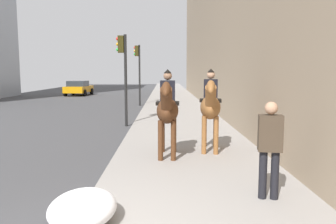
% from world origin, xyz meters
% --- Properties ---
extents(mounted_horse_near, '(2.15, 0.63, 2.27)m').
position_xyz_m(mounted_horse_near, '(4.89, -1.42, 1.37)').
color(mounted_horse_near, '#4C2B16').
rests_on(mounted_horse_near, sidewalk_slab).
extents(mounted_horse_far, '(2.15, 0.75, 2.29)m').
position_xyz_m(mounted_horse_far, '(5.52, -2.62, 1.39)').
color(mounted_horse_far, brown).
rests_on(mounted_horse_far, sidewalk_slab).
extents(pedestrian_greeting, '(0.33, 0.44, 1.70)m').
position_xyz_m(pedestrian_greeting, '(1.96, -3.15, 1.10)').
color(pedestrian_greeting, black).
rests_on(pedestrian_greeting, sidewalk_slab).
extents(car_near_lane, '(4.10, 2.24, 1.44)m').
position_xyz_m(car_near_lane, '(29.47, 7.12, 0.75)').
color(car_near_lane, orange).
rests_on(car_near_lane, ground).
extents(traffic_light_near_curb, '(0.20, 0.44, 3.86)m').
position_xyz_m(traffic_light_near_curb, '(10.54, 0.37, 2.59)').
color(traffic_light_near_curb, black).
rests_on(traffic_light_near_curb, ground).
extents(traffic_light_far_curb, '(0.20, 0.44, 4.12)m').
position_xyz_m(traffic_light_far_curb, '(19.31, 0.43, 2.75)').
color(traffic_light_far_curb, black).
rests_on(traffic_light_far_curb, ground).
extents(snow_pile_near, '(1.27, 0.98, 0.44)m').
position_xyz_m(snow_pile_near, '(1.06, -0.15, 0.34)').
color(snow_pile_near, white).
rests_on(snow_pile_near, sidewalk_slab).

